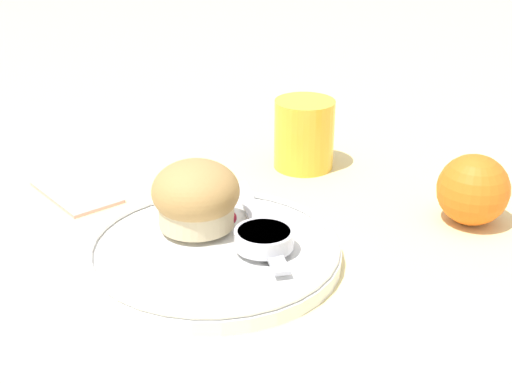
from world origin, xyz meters
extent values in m
plane|color=beige|center=(0.00, 0.00, 0.00)|extent=(3.00, 3.00, 0.00)
cylinder|color=white|center=(0.00, -0.01, 0.01)|extent=(0.24, 0.24, 0.01)
torus|color=white|center=(0.00, -0.01, 0.02)|extent=(0.24, 0.24, 0.01)
cylinder|color=beige|center=(-0.04, 0.00, 0.03)|extent=(0.07, 0.07, 0.03)
ellipsoid|color=#A87F47|center=(-0.04, 0.00, 0.06)|extent=(0.09, 0.09, 0.06)
cylinder|color=silver|center=(0.04, 0.02, 0.03)|extent=(0.06, 0.06, 0.02)
cylinder|color=silver|center=(0.04, 0.02, 0.03)|extent=(0.05, 0.05, 0.00)
sphere|color=maroon|center=(-0.03, 0.03, 0.03)|extent=(0.01, 0.01, 0.01)
sphere|color=maroon|center=(-0.02, 0.03, 0.03)|extent=(0.01, 0.01, 0.01)
cube|color=#B7B7BC|center=(0.00, 0.05, 0.02)|extent=(0.18, 0.10, 0.00)
sphere|color=orange|center=(0.11, 0.25, 0.04)|extent=(0.08, 0.08, 0.08)
cylinder|color=gold|center=(-0.11, 0.21, 0.04)|extent=(0.07, 0.07, 0.09)
cube|color=#D19E93|center=(-0.22, -0.04, 0.00)|extent=(0.11, 0.06, 0.01)
camera|label=1|loc=(0.48, -0.35, 0.35)|focal=50.00mm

